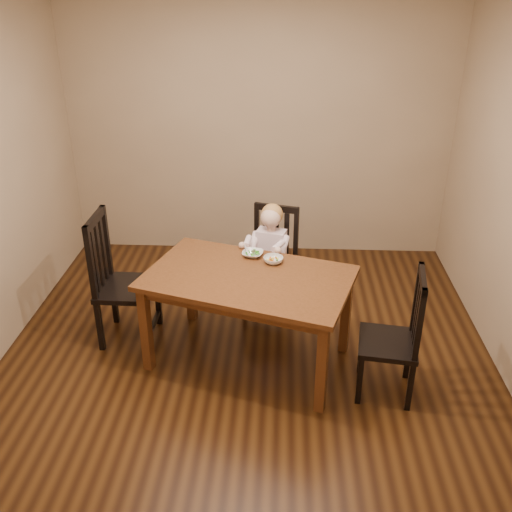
{
  "coord_description": "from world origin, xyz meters",
  "views": [
    {
      "loc": [
        0.26,
        -3.86,
        2.83
      ],
      "look_at": [
        0.06,
        0.25,
        0.77
      ],
      "focal_mm": 40.0,
      "sensor_mm": 36.0,
      "label": 1
    }
  ],
  "objects_px": {
    "bowl_peas": "(253,254)",
    "bowl_veg": "(273,260)",
    "chair_child": "(272,263)",
    "chair_right": "(396,337)",
    "dining_table": "(248,286)",
    "chair_left": "(120,281)",
    "toddler": "(270,251)"
  },
  "relations": [
    {
      "from": "bowl_peas",
      "to": "bowl_veg",
      "type": "distance_m",
      "value": 0.2
    },
    {
      "from": "chair_child",
      "to": "bowl_veg",
      "type": "bearing_deg",
      "value": 107.47
    },
    {
      "from": "bowl_peas",
      "to": "chair_right",
      "type": "bearing_deg",
      "value": -32.38
    },
    {
      "from": "dining_table",
      "to": "toddler",
      "type": "height_order",
      "value": "toddler"
    },
    {
      "from": "chair_child",
      "to": "chair_left",
      "type": "xyz_separation_m",
      "value": [
        -1.25,
        -0.51,
        0.06
      ]
    },
    {
      "from": "chair_left",
      "to": "bowl_peas",
      "type": "distance_m",
      "value": 1.13
    },
    {
      "from": "chair_child",
      "to": "chair_left",
      "type": "distance_m",
      "value": 1.35
    },
    {
      "from": "dining_table",
      "to": "chair_child",
      "type": "xyz_separation_m",
      "value": [
        0.16,
        0.79,
        -0.2
      ]
    },
    {
      "from": "bowl_peas",
      "to": "dining_table",
      "type": "bearing_deg",
      "value": -92.81
    },
    {
      "from": "toddler",
      "to": "bowl_veg",
      "type": "relative_size",
      "value": 3.64
    },
    {
      "from": "bowl_peas",
      "to": "bowl_veg",
      "type": "xyz_separation_m",
      "value": [
        0.17,
        -0.11,
        0.0
      ]
    },
    {
      "from": "bowl_peas",
      "to": "bowl_veg",
      "type": "height_order",
      "value": "bowl_veg"
    },
    {
      "from": "chair_child",
      "to": "chair_left",
      "type": "relative_size",
      "value": 0.88
    },
    {
      "from": "chair_left",
      "to": "bowl_peas",
      "type": "xyz_separation_m",
      "value": [
        1.1,
        0.06,
        0.25
      ]
    },
    {
      "from": "dining_table",
      "to": "chair_child",
      "type": "bearing_deg",
      "value": 78.17
    },
    {
      "from": "dining_table",
      "to": "chair_left",
      "type": "xyz_separation_m",
      "value": [
        -1.08,
        0.28,
        -0.14
      ]
    },
    {
      "from": "bowl_peas",
      "to": "chair_left",
      "type": "bearing_deg",
      "value": -176.9
    },
    {
      "from": "chair_child",
      "to": "bowl_veg",
      "type": "relative_size",
      "value": 6.31
    },
    {
      "from": "chair_right",
      "to": "chair_left",
      "type": "bearing_deg",
      "value": 82.65
    },
    {
      "from": "dining_table",
      "to": "chair_child",
      "type": "distance_m",
      "value": 0.83
    },
    {
      "from": "chair_right",
      "to": "bowl_veg",
      "type": "bearing_deg",
      "value": 66.22
    },
    {
      "from": "chair_child",
      "to": "chair_right",
      "type": "distance_m",
      "value": 1.45
    },
    {
      "from": "chair_left",
      "to": "toddler",
      "type": "distance_m",
      "value": 1.32
    },
    {
      "from": "chair_right",
      "to": "bowl_veg",
      "type": "xyz_separation_m",
      "value": [
        -0.9,
        0.57,
        0.31
      ]
    },
    {
      "from": "dining_table",
      "to": "chair_right",
      "type": "height_order",
      "value": "chair_right"
    },
    {
      "from": "chair_right",
      "to": "toddler",
      "type": "bearing_deg",
      "value": 49.32
    },
    {
      "from": "chair_child",
      "to": "chair_right",
      "type": "xyz_separation_m",
      "value": [
        0.92,
        -1.13,
        0.01
      ]
    },
    {
      "from": "toddler",
      "to": "chair_child",
      "type": "bearing_deg",
      "value": -90.0
    },
    {
      "from": "dining_table",
      "to": "chair_left",
      "type": "distance_m",
      "value": 1.13
    },
    {
      "from": "toddler",
      "to": "bowl_veg",
      "type": "distance_m",
      "value": 0.54
    },
    {
      "from": "chair_left",
      "to": "bowl_veg",
      "type": "bearing_deg",
      "value": 88.52
    },
    {
      "from": "bowl_peas",
      "to": "bowl_veg",
      "type": "relative_size",
      "value": 1.06
    }
  ]
}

